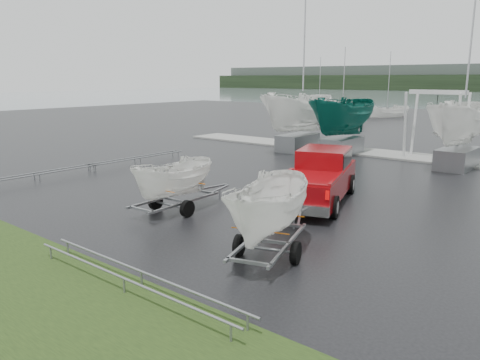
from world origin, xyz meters
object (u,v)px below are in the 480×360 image
(pickup_truck, at_px, (320,175))
(trailer_hitched, at_px, (270,160))
(boat_hoist, at_px, (436,115))
(trailer_parked, at_px, (173,148))

(pickup_truck, height_order, trailer_hitched, trailer_hitched)
(trailer_hitched, distance_m, boat_hoist, 18.94)
(pickup_truck, bearing_deg, trailer_hitched, -90.00)
(trailer_hitched, bearing_deg, pickup_truck, 90.00)
(pickup_truck, xyz_separation_m, trailer_parked, (-3.25, -4.81, 1.31))
(boat_hoist, bearing_deg, trailer_parked, -101.95)
(pickup_truck, xyz_separation_m, boat_hoist, (0.44, 12.67, 1.62))
(pickup_truck, bearing_deg, boat_hoist, 70.15)
(trailer_hitched, bearing_deg, boat_hoist, 76.86)
(trailer_hitched, distance_m, trailer_parked, 5.45)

